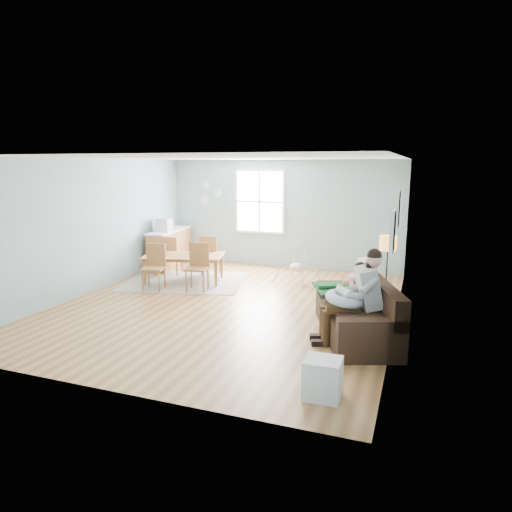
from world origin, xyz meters
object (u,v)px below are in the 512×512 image
at_px(storage_cube, 322,378).
at_px(chair_sw, 155,263).
at_px(father, 356,293).
at_px(chair_se, 198,264).
at_px(baby_swing, 297,267).
at_px(chair_nw, 171,253).
at_px(toddler, 353,285).
at_px(monitor, 164,225).
at_px(floor_lamp, 388,250).
at_px(dining_table, 184,269).
at_px(chair_ne, 210,253).
at_px(counter, 170,248).
at_px(sofa, 359,316).

relative_size(storage_cube, chair_sw, 0.48).
xyz_separation_m(father, chair_sw, (-4.38, 1.56, -0.21)).
relative_size(chair_se, baby_swing, 1.01).
bearing_deg(chair_nw, toddler, -26.53).
relative_size(chair_nw, monitor, 2.51).
xyz_separation_m(floor_lamp, chair_se, (-3.79, 0.36, -0.60)).
bearing_deg(dining_table, chair_se, -54.45).
bearing_deg(toddler, baby_swing, 121.32).
xyz_separation_m(dining_table, chair_ne, (0.28, 0.73, 0.24)).
bearing_deg(counter, sofa, -31.67).
height_order(floor_lamp, chair_se, floor_lamp).
bearing_deg(counter, baby_swing, -7.33).
height_order(chair_sw, chair_se, chair_se).
bearing_deg(floor_lamp, dining_table, 169.00).
bearing_deg(monitor, father, -32.08).
height_order(storage_cube, chair_ne, chair_ne).
xyz_separation_m(dining_table, counter, (-1.10, 1.26, 0.18)).
bearing_deg(baby_swing, toddler, -58.68).
bearing_deg(chair_nw, floor_lamp, -15.12).
xyz_separation_m(storage_cube, baby_swing, (-1.59, 4.85, 0.13)).
distance_m(chair_ne, baby_swing, 2.11).
xyz_separation_m(sofa, father, (-0.02, -0.33, 0.45)).
xyz_separation_m(floor_lamp, baby_swing, (-2.02, 1.67, -0.80)).
height_order(chair_se, counter, chair_se).
xyz_separation_m(chair_ne, monitor, (-1.34, 0.21, 0.57)).
height_order(sofa, chair_ne, chair_ne).
distance_m(sofa, floor_lamp, 1.42).
distance_m(chair_nw, monitor, 0.86).
relative_size(dining_table, baby_swing, 1.76).
distance_m(toddler, dining_table, 4.37).
height_order(toddler, chair_sw, toddler).
xyz_separation_m(sofa, floor_lamp, (0.29, 1.10, 0.86)).
bearing_deg(sofa, counter, 148.33).
bearing_deg(chair_ne, monitor, 171.01).
height_order(toddler, floor_lamp, floor_lamp).
relative_size(chair_sw, chair_ne, 1.01).
height_order(dining_table, chair_se, chair_se).
bearing_deg(storage_cube, counter, 133.75).
xyz_separation_m(toddler, monitor, (-5.02, 2.72, 0.38)).
distance_m(chair_se, chair_ne, 1.26).
relative_size(monitor, baby_swing, 0.38).
relative_size(chair_nw, counter, 0.53).
bearing_deg(dining_table, chair_ne, 53.14).
bearing_deg(chair_sw, baby_swing, 29.97).
distance_m(storage_cube, chair_ne, 6.03).
xyz_separation_m(sofa, baby_swing, (-1.73, 2.77, 0.05)).
bearing_deg(toddler, chair_se, 158.93).
distance_m(floor_lamp, counter, 5.93).
distance_m(toddler, storage_cube, 2.31).
height_order(dining_table, chair_nw, chair_nw).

